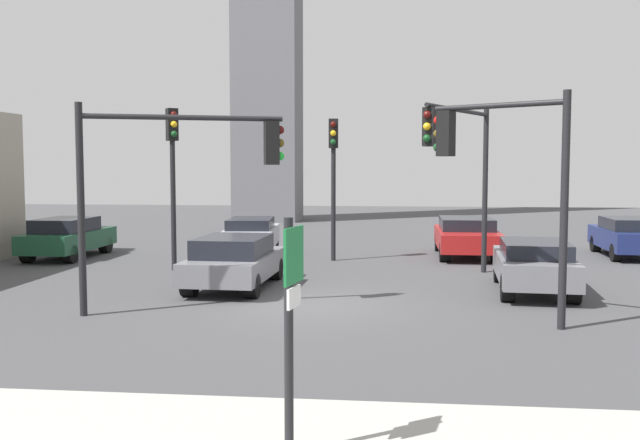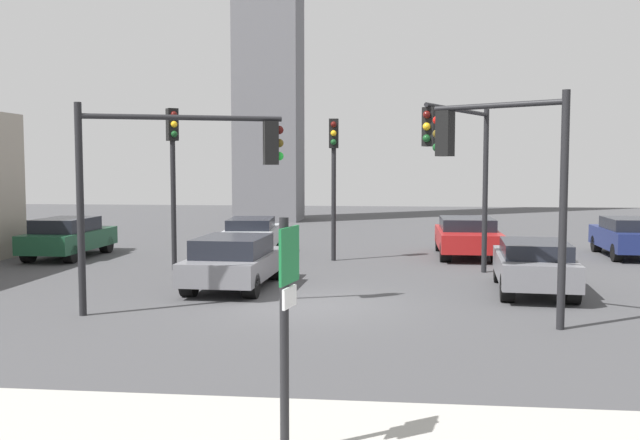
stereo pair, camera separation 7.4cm
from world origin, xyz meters
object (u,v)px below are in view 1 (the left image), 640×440
object	(u,v)px
traffic_light_2	(183,163)
traffic_light_3	(333,162)
car_0	(68,237)
car_3	(467,236)
car_4	(534,264)
traffic_light_4	(173,158)
car_5	(626,236)
car_1	(251,235)
direction_sign	(290,313)
car_2	(235,261)
traffic_light_1	(460,152)
traffic_light_0	(500,160)

from	to	relation	value
traffic_light_2	traffic_light_3	distance (m)	9.22
car_0	car_3	distance (m)	14.40
car_0	car_4	world-z (taller)	car_0
traffic_light_4	car_5	distance (m)	16.25
traffic_light_4	car_4	bearing A→B (deg)	40.06
traffic_light_3	car_3	world-z (taller)	traffic_light_3
traffic_light_4	car_4	world-z (taller)	traffic_light_4
car_4	car_1	bearing A→B (deg)	56.69
direction_sign	car_3	distance (m)	18.92
car_2	traffic_light_2	bearing A→B (deg)	173.72
traffic_light_1	traffic_light_4	distance (m)	8.81
car_2	car_1	bearing A→B (deg)	10.14
car_2	car_5	bearing A→B (deg)	-55.88
car_3	traffic_light_0	bearing A→B (deg)	-1.92
direction_sign	car_3	size ratio (longest dim) A/B	0.56
car_4	car_2	bearing A→B (deg)	95.80
traffic_light_2	car_0	world-z (taller)	traffic_light_2
traffic_light_0	traffic_light_3	bearing A→B (deg)	-31.94
car_4	traffic_light_1	bearing A→B (deg)	52.47
direction_sign	car_1	distance (m)	18.65
traffic_light_2	car_2	xyz separation A→B (m)	(0.45, 3.06, -2.61)
traffic_light_4	car_4	xyz separation A→B (m)	(10.52, -2.85, -2.80)
traffic_light_1	car_4	world-z (taller)	traffic_light_1
traffic_light_1	traffic_light_4	xyz separation A→B (m)	(-8.72, 1.22, -0.13)
traffic_light_3	car_0	size ratio (longest dim) A/B	1.14
car_0	traffic_light_4	bearing A→B (deg)	-117.91
traffic_light_3	car_1	world-z (taller)	traffic_light_3
car_1	car_0	bearing A→B (deg)	98.35
direction_sign	traffic_light_4	xyz separation A→B (m)	(-5.80, 14.07, 1.84)
traffic_light_2	traffic_light_4	size ratio (longest dim) A/B	0.92
car_3	car_5	distance (m)	5.73
car_1	car_5	world-z (taller)	car_5
traffic_light_1	car_0	distance (m)	14.29
car_2	car_5	world-z (taller)	car_5
traffic_light_4	car_3	xyz separation A→B (m)	(9.53, 4.46, -2.78)
traffic_light_1	car_0	xyz separation A→B (m)	(-13.47, 3.78, -2.92)
traffic_light_1	traffic_light_3	bearing A→B (deg)	-108.01
traffic_light_1	car_0	bearing A→B (deg)	-78.14
car_0	car_2	world-z (taller)	car_0
traffic_light_0	traffic_light_2	size ratio (longest dim) A/B	1.03
car_4	direction_sign	bearing A→B (deg)	161.88
direction_sign	traffic_light_1	size ratio (longest dim) A/B	0.52
traffic_light_4	car_3	bearing A→B (deg)	80.30
direction_sign	traffic_light_3	xyz separation A→B (m)	(-1.00, 16.84, 1.72)
traffic_light_2	car_0	distance (m)	11.36
direction_sign	traffic_light_2	distance (m)	8.93
traffic_light_2	car_2	world-z (taller)	traffic_light_2
car_1	traffic_light_1	bearing A→B (deg)	-132.02
traffic_light_3	car_5	bearing A→B (deg)	98.59
traffic_light_4	direction_sign	bearing A→B (deg)	-12.37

